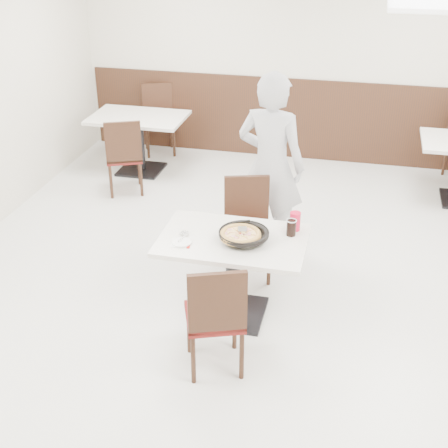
% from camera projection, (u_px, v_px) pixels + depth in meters
% --- Properties ---
extents(floor, '(7.00, 7.00, 0.00)m').
position_uv_depth(floor, '(251.00, 293.00, 5.72)').
color(floor, beige).
rests_on(floor, ground).
extents(wall_back, '(6.00, 0.04, 2.80)m').
position_uv_depth(wall_back, '(305.00, 56.00, 8.09)').
color(wall_back, beige).
rests_on(wall_back, floor).
extents(wainscot_back, '(5.90, 0.03, 1.10)m').
position_uv_depth(wainscot_back, '(301.00, 119.00, 8.47)').
color(wainscot_back, black).
rests_on(wainscot_back, floor).
extents(main_table, '(1.22, 0.83, 0.75)m').
position_uv_depth(main_table, '(233.00, 277.00, 5.26)').
color(main_table, beige).
rests_on(main_table, floor).
extents(chair_near, '(0.54, 0.54, 0.95)m').
position_uv_depth(chair_near, '(214.00, 314.00, 4.62)').
color(chair_near, black).
rests_on(chair_near, floor).
extents(chair_far, '(0.52, 0.52, 0.95)m').
position_uv_depth(chair_far, '(248.00, 231.00, 5.77)').
color(chair_far, black).
rests_on(chair_far, floor).
extents(trivet, '(0.11, 0.11, 0.04)m').
position_uv_depth(trivet, '(240.00, 238.00, 5.06)').
color(trivet, black).
rests_on(trivet, main_table).
extents(pizza_pan, '(0.36, 0.36, 0.01)m').
position_uv_depth(pizza_pan, '(244.00, 236.00, 5.03)').
color(pizza_pan, black).
rests_on(pizza_pan, trivet).
extents(pizza, '(0.34, 0.34, 0.02)m').
position_uv_depth(pizza, '(240.00, 236.00, 5.00)').
color(pizza, tan).
rests_on(pizza, pizza_pan).
extents(pizza_server, '(0.09, 0.10, 0.00)m').
position_uv_depth(pizza_server, '(242.00, 229.00, 5.03)').
color(pizza_server, silver).
rests_on(pizza_server, pizza).
extents(napkin, '(0.16, 0.16, 0.00)m').
position_uv_depth(napkin, '(180.00, 243.00, 5.01)').
color(napkin, white).
rests_on(napkin, main_table).
extents(side_plate, '(0.16, 0.16, 0.01)m').
position_uv_depth(side_plate, '(182.00, 242.00, 5.01)').
color(side_plate, white).
rests_on(side_plate, napkin).
extents(fork, '(0.05, 0.17, 0.00)m').
position_uv_depth(fork, '(183.00, 237.00, 5.06)').
color(fork, silver).
rests_on(fork, side_plate).
extents(cola_glass, '(0.08, 0.08, 0.13)m').
position_uv_depth(cola_glass, '(291.00, 228.00, 5.10)').
color(cola_glass, black).
rests_on(cola_glass, main_table).
extents(red_cup, '(0.09, 0.09, 0.16)m').
position_uv_depth(red_cup, '(295.00, 221.00, 5.18)').
color(red_cup, red).
rests_on(red_cup, main_table).
extents(diner_person, '(0.74, 0.56, 1.85)m').
position_uv_depth(diner_person, '(271.00, 166.00, 6.01)').
color(diner_person, '#B5B5BB').
rests_on(diner_person, floor).
extents(bg_table_left, '(1.22, 0.83, 0.75)m').
position_uv_depth(bg_table_left, '(140.00, 144.00, 8.13)').
color(bg_table_left, beige).
rests_on(bg_table_left, floor).
extents(bg_chair_left_near, '(0.55, 0.55, 0.95)m').
position_uv_depth(bg_chair_left_near, '(124.00, 155.00, 7.50)').
color(bg_chair_left_near, black).
rests_on(bg_chair_left_near, floor).
extents(bg_chair_left_far, '(0.55, 0.55, 0.95)m').
position_uv_depth(bg_chair_left_far, '(159.00, 120.00, 8.67)').
color(bg_chair_left_far, black).
rests_on(bg_chair_left_far, floor).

